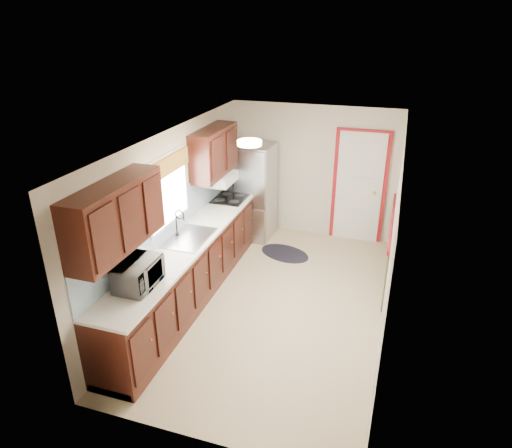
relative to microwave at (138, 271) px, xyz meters
The scene contains 8 objects.
room_shell 1.93m from the microwave, 51.60° to the left, with size 3.20×5.20×2.52m.
kitchen_run 1.27m from the microwave, 91.65° to the left, with size 0.63×4.00×2.20m.
back_wall_trim 4.33m from the microwave, 59.51° to the left, with size 1.12×2.30×2.08m.
ceiling_fixture 2.01m from the microwave, 55.59° to the left, with size 0.30×0.30×0.06m, color #FFD88C.
microwave is the anchor object (origin of this frame).
refrigerator 3.58m from the microwave, 86.69° to the left, with size 0.75×0.74×1.74m.
rug 3.34m from the microwave, 72.07° to the left, with size 0.90×0.58×0.01m, color black.
cooktop 2.92m from the microwave, 89.80° to the left, with size 0.52×0.63×0.02m, color black.
Camera 1 is at (1.44, -5.36, 3.74)m, focal length 32.00 mm.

